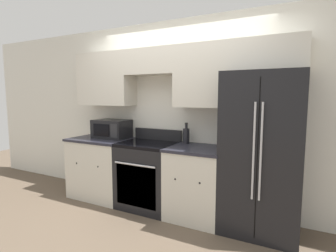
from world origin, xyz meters
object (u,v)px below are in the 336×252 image
at_px(microwave, 112,129).
at_px(bottle, 186,135).
at_px(oven_range, 148,174).
at_px(refrigerator, 262,153).

xyz_separation_m(microwave, bottle, (1.20, 0.09, -0.03)).
bearing_deg(microwave, oven_range, -8.57).
relative_size(refrigerator, bottle, 6.43).
bearing_deg(oven_range, refrigerator, 1.78).
relative_size(oven_range, bottle, 3.80).
bearing_deg(oven_range, microwave, 171.43).
xyz_separation_m(refrigerator, microwave, (-2.21, 0.06, 0.14)).
bearing_deg(oven_range, bottle, 22.40).
bearing_deg(bottle, microwave, -175.50).
relative_size(oven_range, refrigerator, 0.59).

